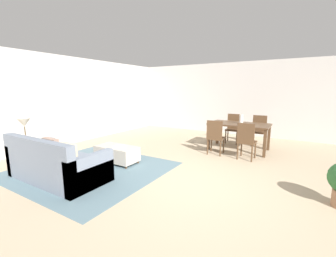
% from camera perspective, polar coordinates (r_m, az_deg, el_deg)
% --- Properties ---
extents(ground_plane, '(10.80, 10.80, 0.00)m').
position_cam_1_polar(ground_plane, '(4.26, 4.63, -13.53)').
color(ground_plane, tan).
extents(wall_back, '(9.00, 0.12, 2.70)m').
position_cam_1_polar(wall_back, '(8.68, 19.72, 7.21)').
color(wall_back, beige).
rests_on(wall_back, ground_plane).
extents(wall_left, '(0.12, 11.00, 2.70)m').
position_cam_1_polar(wall_left, '(7.40, -26.36, 6.34)').
color(wall_left, beige).
rests_on(wall_left, ground_plane).
extents(area_rug, '(3.00, 2.80, 0.01)m').
position_cam_1_polar(area_rug, '(5.10, -19.25, -9.96)').
color(area_rug, slate).
rests_on(area_rug, ground_plane).
extents(couch, '(1.97, 0.95, 0.86)m').
position_cam_1_polar(couch, '(4.75, -27.01, -8.36)').
color(couch, slate).
rests_on(couch, ground_plane).
extents(ottoman_table, '(1.01, 0.51, 0.39)m').
position_cam_1_polar(ottoman_table, '(5.33, -13.12, -6.26)').
color(ottoman_table, '#B7AD9E').
rests_on(ottoman_table, ground_plane).
extents(side_table, '(0.40, 0.40, 0.55)m').
position_cam_1_polar(side_table, '(5.87, -32.80, -4.00)').
color(side_table, brown).
rests_on(side_table, ground_plane).
extents(table_lamp, '(0.26, 0.26, 0.52)m').
position_cam_1_polar(table_lamp, '(5.78, -33.30, 1.07)').
color(table_lamp, brown).
rests_on(table_lamp, side_table).
extents(dining_table, '(1.61, 0.91, 0.76)m').
position_cam_1_polar(dining_table, '(6.50, 17.99, 0.42)').
color(dining_table, '#513823').
rests_on(dining_table, ground_plane).
extents(dining_chair_near_left, '(0.42, 0.42, 0.92)m').
position_cam_1_polar(dining_chair_near_left, '(5.86, 12.16, -1.77)').
color(dining_chair_near_left, '#513823').
rests_on(dining_chair_near_left, ground_plane).
extents(dining_chair_near_right, '(0.42, 0.42, 0.92)m').
position_cam_1_polar(dining_chair_near_right, '(5.64, 19.68, -2.61)').
color(dining_chair_near_right, '#513823').
rests_on(dining_chair_near_right, ground_plane).
extents(dining_chair_far_left, '(0.43, 0.43, 0.92)m').
position_cam_1_polar(dining_chair_far_left, '(7.39, 16.55, 0.48)').
color(dining_chair_far_left, '#513823').
rests_on(dining_chair_far_left, ground_plane).
extents(dining_chair_far_right, '(0.43, 0.43, 0.92)m').
position_cam_1_polar(dining_chair_far_right, '(7.25, 22.58, -0.06)').
color(dining_chair_far_right, '#513823').
rests_on(dining_chair_far_right, ground_plane).
extents(vase_centerpiece, '(0.11, 0.11, 0.25)m').
position_cam_1_polar(vase_centerpiece, '(6.47, 18.49, 2.33)').
color(vase_centerpiece, silver).
rests_on(vase_centerpiece, dining_table).
extents(book_on_ottoman, '(0.30, 0.25, 0.03)m').
position_cam_1_polar(book_on_ottoman, '(5.20, -12.48, -4.54)').
color(book_on_ottoman, silver).
rests_on(book_on_ottoman, ottoman_table).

